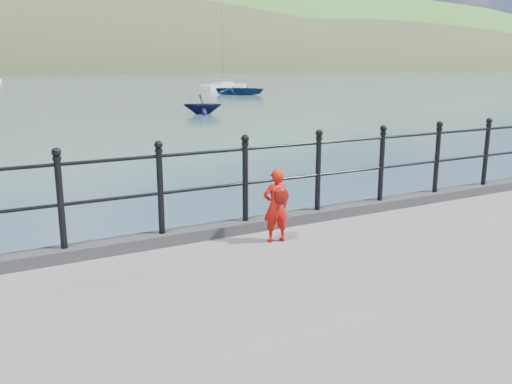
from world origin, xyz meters
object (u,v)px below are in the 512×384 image
launch_blue (241,90)px  sailboat_far (223,87)px  child (276,205)px  railing (204,177)px  launch_navy (203,104)px

launch_blue → sailboat_far: 10.23m
child → launch_blue: bearing=-108.9°
child → railing: bearing=-31.4°
railing → launch_navy: railing is taller
launch_blue → launch_navy: launch_navy is taller
railing → launch_blue: (23.66, 45.71, -1.28)m
child → sailboat_far: sailboat_far is taller
launch_navy → sailboat_far: sailboat_far is taller
sailboat_far → launch_blue: bearing=-131.2°
launch_blue → sailboat_far: (2.56, 9.91, -0.20)m
child → sailboat_far: size_ratio=0.09×
launch_navy → sailboat_far: (14.91, 28.77, -0.30)m
railing → sailboat_far: size_ratio=1.78×
child → launch_blue: size_ratio=0.18×
railing → child: 1.01m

